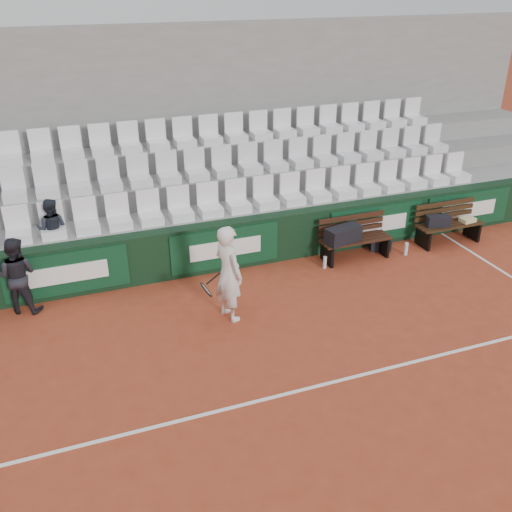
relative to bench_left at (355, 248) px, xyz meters
The scene contains 21 objects.
ground 4.28m from the bench_left, 125.99° to the right, with size 80.00×80.00×0.00m, color #A33E24.
court_baseline 4.27m from the bench_left, 125.99° to the right, with size 18.00×0.06×0.01m, color white.
back_barrier 2.51m from the bench_left, 167.59° to the left, with size 18.00×0.34×1.00m.
grandstand_tier_front 2.78m from the bench_left, 154.98° to the left, with size 18.00×0.95×1.00m, color gray.
grandstand_tier_mid 3.32m from the bench_left, 139.79° to the left, with size 18.00×0.95×1.45m, color gray.
grandstand_tier_back 4.03m from the bench_left, 129.25° to the left, with size 18.00×0.95×1.90m, color gray.
grandstand_rear_wall 4.88m from the bench_left, 124.17° to the left, with size 18.00×0.30×4.40m, color gray.
seat_row_front 2.91m from the bench_left, 158.35° to the left, with size 11.90×0.44×0.63m, color white.
seat_row_mid 3.53m from the bench_left, 142.20° to the left, with size 11.90×0.44×0.63m, color silver.
seat_row_back 4.32m from the bench_left, 130.91° to the left, with size 11.90×0.44×0.63m, color white.
bench_left is the anchor object (origin of this frame).
bench_right 2.30m from the bench_left, ahead, with size 1.50×0.56×0.45m, color #361F10.
sports_bag_left 0.51m from the bench_left, behind, with size 0.76×0.33×0.33m, color black.
sports_bag_right 2.01m from the bench_left, ahead, with size 0.50×0.23×0.23m, color black.
towel 2.75m from the bench_left, ahead, with size 0.32×0.23×0.09m, color #D1C787.
sports_bag_ground 0.74m from the bench_left, 13.60° to the left, with size 0.44×0.27×0.27m, color black.
water_bottle_near 0.81m from the bench_left, 166.96° to the right, with size 0.07×0.07×0.26m, color silver.
water_bottle_far 1.12m from the bench_left, 12.39° to the right, with size 0.08×0.08×0.28m, color silver.
tennis_player 3.45m from the bench_left, 158.67° to the right, with size 0.79×0.73×1.72m.
ball_kid 6.53m from the bench_left, behind, with size 0.68×0.53×1.40m, color black.
spectator_c 6.08m from the bench_left, 169.83° to the left, with size 0.57×0.44×1.17m, color #1D212C.
Camera 1 is at (-3.13, -5.82, 5.42)m, focal length 40.00 mm.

